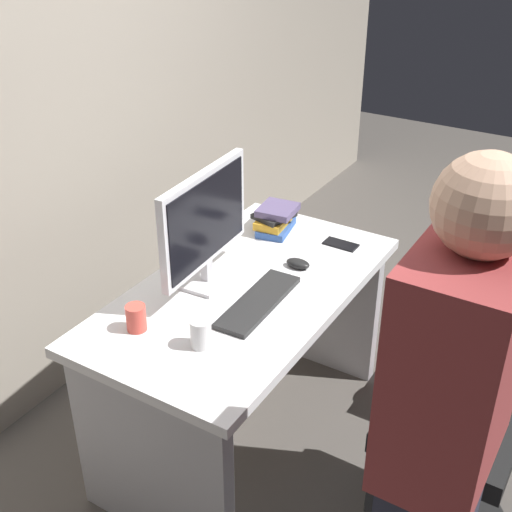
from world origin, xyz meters
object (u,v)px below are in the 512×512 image
mouse (298,263)px  cup_by_monitor (136,318)px  desk (245,337)px  monitor (205,223)px  cell_phone (341,244)px  handbag (424,377)px  office_chair (434,428)px  book_stack (275,219)px  cup_near_keyboard (201,333)px  person_at_desk (439,458)px  keyboard (258,302)px

mouse → cup_by_monitor: cup_by_monitor is taller
desk → mouse: (0.24, -0.10, 0.25)m
monitor → cell_phone: 0.67m
monitor → cell_phone: (0.54, -0.31, -0.25)m
mouse → handbag: bearing=-54.1°
office_chair → book_stack: 1.11m
mouse → cup_near_keyboard: bearing=177.4°
monitor → cup_near_keyboard: bearing=-147.9°
person_at_desk → cell_phone: person_at_desk is taller
person_at_desk → cup_near_keyboard: bearing=78.3°
cell_phone → cup_by_monitor: bearing=160.5°
keyboard → cup_near_keyboard: size_ratio=4.25×
desk → handbag: desk is taller
book_stack → cup_by_monitor: bearing=177.7°
office_chair → book_stack: bearing=62.2°
handbag → mouse: bearing=125.9°
monitor → mouse: size_ratio=5.41×
mouse → handbag: size_ratio=0.26×
cup_near_keyboard → handbag: (0.97, -0.51, -0.65)m
person_at_desk → office_chair: bearing=14.3°
person_at_desk → mouse: size_ratio=16.39×
office_chair → cup_by_monitor: 1.10m
book_stack → mouse: bearing=-133.9°
mouse → desk: bearing=156.8°
person_at_desk → mouse: (0.80, 0.82, -0.09)m
book_stack → cell_phone: book_stack is taller
desk → person_at_desk: 1.13m
book_stack → person_at_desk: bearing=-134.1°
monitor → mouse: (0.28, -0.24, -0.24)m
person_at_desk → book_stack: size_ratio=7.15×
keyboard → handbag: bearing=-38.0°
person_at_desk → mouse: bearing=45.9°
monitor → desk: bearing=-71.0°
cup_by_monitor → book_stack: book_stack is taller
person_at_desk → cup_near_keyboard: person_at_desk is taller
mouse → handbag: mouse is taller
cup_near_keyboard → cup_by_monitor: bearing=99.1°
person_at_desk → monitor: person_at_desk is taller
desk → cell_phone: size_ratio=9.28×
keyboard → cup_near_keyboard: cup_near_keyboard is taller
desk → cup_by_monitor: (-0.43, 0.17, 0.28)m
mouse → cup_near_keyboard: 0.63m
cup_by_monitor → cell_phone: 0.98m
cup_near_keyboard → cup_by_monitor: cup_near_keyboard is taller
person_at_desk → cell_phone: bearing=35.6°
person_at_desk → cup_by_monitor: (0.14, 1.10, -0.06)m
keyboard → book_stack: book_stack is taller
desk → cup_by_monitor: size_ratio=14.08×
office_chair → mouse: bearing=69.3°
mouse → book_stack: (0.23, 0.24, 0.04)m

